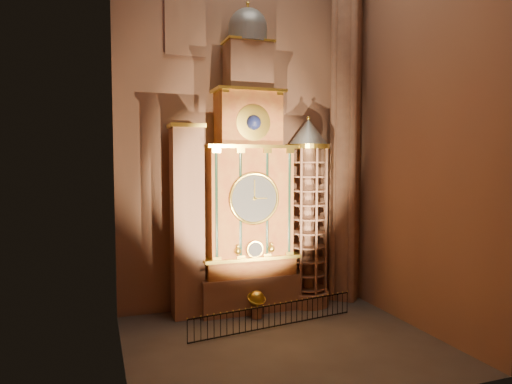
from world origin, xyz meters
name	(u,v)px	position (x,y,z in m)	size (l,w,h in m)	color
floor	(283,343)	(0.00, 0.00, 0.00)	(14.00, 14.00, 0.00)	#383330
wall_back	(242,113)	(0.00, 6.00, 11.00)	(22.00, 22.00, 0.00)	#91684E
wall_left	(118,91)	(-7.00, 0.00, 11.00)	(22.00, 22.00, 0.00)	#91684E
wall_right	(415,106)	(7.00, 0.00, 11.00)	(22.00, 22.00, 0.00)	#91684E
astronomical_clock	(248,190)	(0.00, 4.96, 6.68)	(5.60, 2.41, 16.70)	#8C634C
portrait_tower	(187,221)	(-3.40, 4.98, 5.15)	(1.80, 1.60, 10.20)	#8C634C
stair_turret	(308,214)	(3.50, 4.70, 5.27)	(2.50, 2.50, 10.80)	#8C634C
gothic_pier	(346,115)	(6.10, 5.00, 11.00)	(2.04, 2.04, 22.00)	#8C634C
stained_glass_window	(185,6)	(-3.20, 5.92, 16.50)	(2.20, 0.14, 5.20)	navy
celestial_globe	(257,302)	(-0.04, 3.50, 0.88)	(1.17, 1.13, 1.46)	#8C634C
iron_railing	(275,316)	(0.31, 1.79, 0.62)	(8.99, 1.35, 1.15)	black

